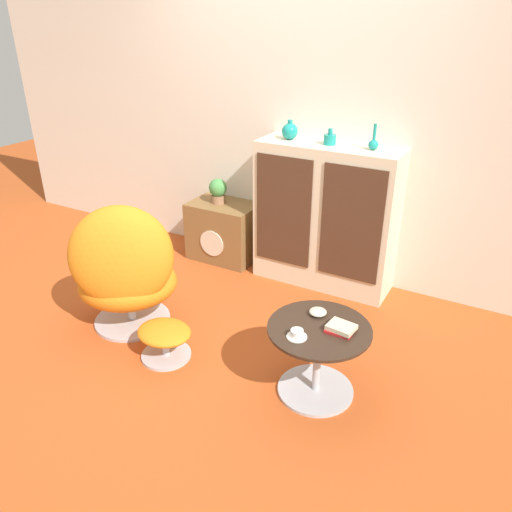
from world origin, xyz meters
TOP-DOWN VIEW (x-y plane):
  - ground_plane at (0.00, 0.00)m, footprint 12.00×12.00m
  - wall_back at (0.00, 1.40)m, footprint 6.40×0.06m
  - sideboard at (0.36, 1.18)m, footprint 1.10×0.38m
  - tv_console at (-0.58, 1.17)m, footprint 0.59×0.41m
  - egg_chair at (-0.56, -0.10)m, footprint 0.92×0.91m
  - ottoman at (-0.13, -0.25)m, footprint 0.36×0.32m
  - coffee_table at (0.85, -0.09)m, footprint 0.58×0.58m
  - vase_leftmost at (0.03, 1.18)m, footprint 0.12×0.12m
  - vase_inner_left at (0.36, 1.18)m, footprint 0.09×0.09m
  - vase_inner_right at (0.68, 1.18)m, footprint 0.07×0.07m
  - potted_plant at (-0.63, 1.17)m, footprint 0.16×0.16m
  - teacup at (0.78, -0.23)m, footprint 0.11×0.11m
  - book_stack at (0.96, -0.06)m, footprint 0.16×0.13m
  - bowl at (0.79, 0.03)m, footprint 0.10×0.10m

SIDE VIEW (x-z plane):
  - ground_plane at x=0.00m, z-range 0.00..0.00m
  - ottoman at x=-0.13m, z-range 0.04..0.27m
  - tv_console at x=-0.58m, z-range 0.00..0.52m
  - coffee_table at x=0.85m, z-range 0.04..0.49m
  - egg_chair at x=-0.56m, z-range -0.03..0.91m
  - bowl at x=0.79m, z-range 0.45..0.49m
  - teacup at x=0.78m, z-range 0.45..0.49m
  - book_stack at x=0.96m, z-range 0.45..0.49m
  - sideboard at x=0.36m, z-range 0.00..1.14m
  - potted_plant at x=-0.63m, z-range 0.52..0.74m
  - vase_inner_left at x=0.36m, z-range 1.12..1.24m
  - vase_inner_right at x=0.68m, z-range 1.10..1.28m
  - vase_leftmost at x=0.03m, z-range 1.13..1.28m
  - wall_back at x=0.00m, z-range 0.00..2.60m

